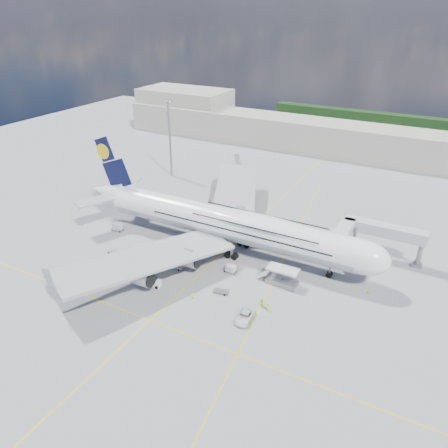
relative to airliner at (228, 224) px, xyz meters
The scene contains 31 objects.
ground 12.13m from the airliner, 91.49° to the right, with size 300.00×300.00×0.00m, color gray.
taxi_line_main 12.13m from the airliner, 91.49° to the right, with size 0.25×220.00×0.01m, color #DDC30B.
taxi_line_cross 30.78m from the airliner, 90.50° to the right, with size 120.00×0.25×0.01m, color #DDC30B.
taxi_line_diag 15.36m from the airliner, ahead, with size 0.25×100.00×0.01m, color #DDC30B.
airliner is the anchor object (origin of this frame).
jet_bridge 31.50m from the airliner, 20.31° to the left, with size 18.80×12.10×8.50m.
cargo_loader 18.87m from the airliner, 23.23° to the right, with size 8.53×3.20×3.67m.
light_mast 53.72m from the airliner, 139.00° to the left, with size 3.00×0.70×25.50m.
terminal 85.00m from the airliner, 90.18° to the left, with size 180.00×16.00×12.00m, color #B2AD9E.
hangar 114.20m from the airliner, 127.98° to the left, with size 40.00×22.00×18.00m, color #B2AD9E.
dolly_row_a 17.48m from the airliner, 143.76° to the right, with size 2.67×1.46×1.68m.
dolly_row_b 27.24m from the airliner, 146.51° to the right, with size 3.48×2.16×0.48m.
dolly_row_c 15.75m from the airliner, 116.01° to the right, with size 3.68×2.58×0.49m.
dolly_back 30.48m from the airliner, behind, with size 3.32×2.10×1.96m.
dolly_nose_far 18.73m from the airliner, 66.27° to the right, with size 3.21×2.11×0.44m.
dolly_nose_near 11.58m from the airliner, 57.81° to the right, with size 2.97×1.78×1.80m.
baggage_tug 22.39m from the airliner, 106.94° to the right, with size 3.27×1.71×1.98m.
catering_truck_inner 26.78m from the airliner, 112.28° to the left, with size 7.30×4.70×4.04m.
catering_truck_outer 29.55m from the airliner, 117.00° to the left, with size 7.52×4.88×4.16m.
service_van 26.90m from the airliner, 54.83° to the right, with size 2.58×5.61×1.56m, color white.
crew_nose 34.01m from the airliner, ahead, with size 0.60×0.39×1.64m, color #9FF019.
crew_loader 23.95m from the airliner, 45.34° to the right, with size 0.96×0.74×1.97m, color #A9FB1A.
crew_wing 22.66m from the airliner, 135.53° to the right, with size 1.05×0.44×1.79m, color #E6FF1A.
crew_van 25.33m from the airliner, 43.29° to the right, with size 0.90×0.59×1.85m, color #CAFF1A.
crew_tug 22.07m from the airliner, 80.70° to the right, with size 1.03×0.59×1.59m, color #F2FF1A.
cone_nose 30.39m from the airliner, 13.77° to the left, with size 0.41×0.41×0.52m.
cone_wing_left_inner 11.82m from the airliner, 126.51° to the left, with size 0.46×0.46×0.58m.
cone_wing_left_outer 29.88m from the airliner, 128.86° to the left, with size 0.47×0.47×0.59m.
cone_wing_right_inner 26.19m from the airliner, 123.29° to the right, with size 0.45×0.45×0.58m.
cone_wing_right_outer 30.78m from the airliner, 128.78° to the right, with size 0.46×0.46×0.59m.
cone_tail 40.54m from the airliner, 168.87° to the right, with size 0.39×0.39×0.50m.
Camera 1 is at (42.68, -69.61, 52.48)m, focal length 35.00 mm.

